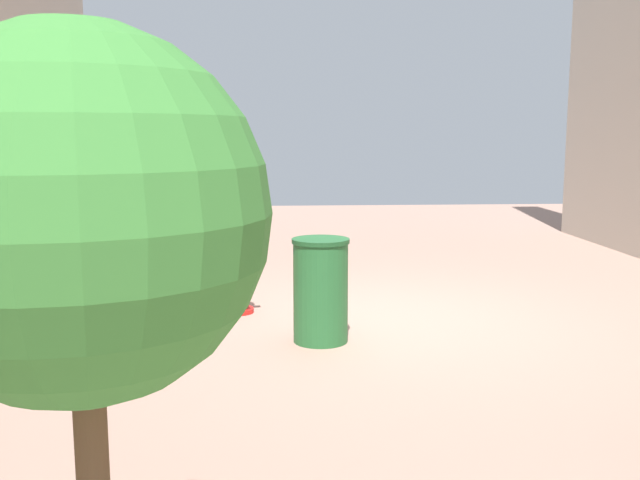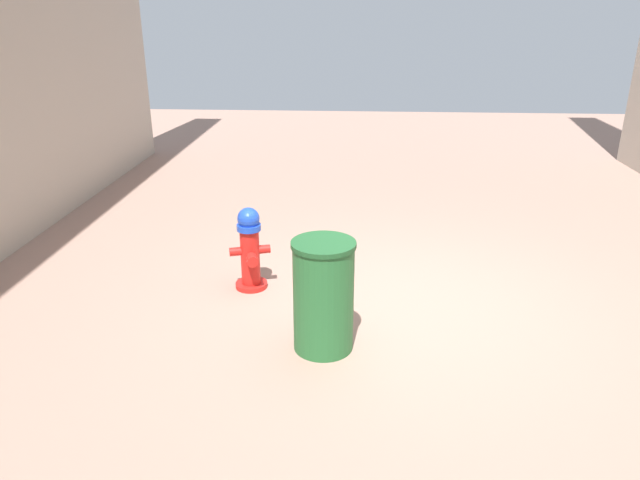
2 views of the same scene
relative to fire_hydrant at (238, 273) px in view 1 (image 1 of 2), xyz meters
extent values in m
plane|color=#9E7A6B|center=(-1.53, 0.33, -0.44)|extent=(23.40, 23.40, 0.00)
cylinder|color=red|center=(0.00, -0.01, -0.41)|extent=(0.33, 0.33, 0.05)
cylinder|color=red|center=(0.00, -0.01, -0.09)|extent=(0.20, 0.20, 0.59)
cylinder|color=blue|center=(0.00, -0.01, 0.23)|extent=(0.24, 0.24, 0.06)
sphere|color=blue|center=(0.00, -0.01, 0.32)|extent=(0.23, 0.23, 0.23)
cylinder|color=red|center=(-0.14, -0.05, -0.02)|extent=(0.15, 0.12, 0.09)
cylinder|color=red|center=(0.14, 0.04, -0.02)|extent=(0.15, 0.12, 0.09)
cylinder|color=red|center=(-0.04, 0.15, -0.06)|extent=(0.15, 0.17, 0.11)
cylinder|color=brown|center=(0.22, 5.30, 0.47)|extent=(0.11, 0.11, 0.84)
sphere|color=#3D8438|center=(0.22, 5.30, 1.25)|extent=(1.22, 1.22, 1.22)
cylinder|color=#266633|center=(-0.82, 1.12, 0.03)|extent=(0.51, 0.51, 0.94)
cylinder|color=#1E5128|center=(-0.82, 1.12, 0.52)|extent=(0.54, 0.54, 0.04)
camera|label=1|loc=(-0.39, 7.57, 1.51)|focal=39.83mm
camera|label=2|loc=(-1.08, 5.55, 2.31)|focal=33.22mm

